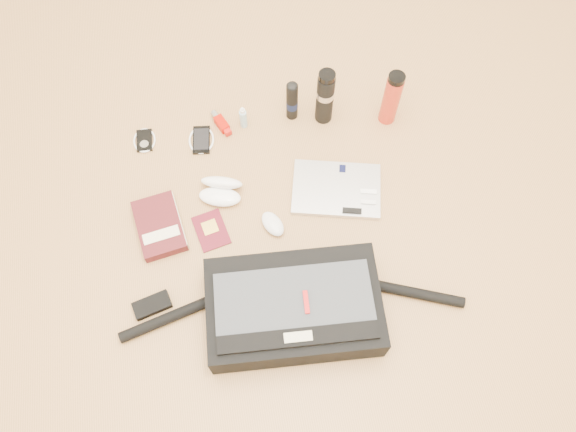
{
  "coord_description": "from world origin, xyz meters",
  "views": [
    {
      "loc": [
        -0.11,
        -0.71,
        1.69
      ],
      "look_at": [
        0.03,
        0.07,
        0.06
      ],
      "focal_mm": 35.0,
      "sensor_mm": 36.0,
      "label": 1
    }
  ],
  "objects_px": {
    "messenger_bag": "(293,308)",
    "thermos_red": "(391,98)",
    "book": "(160,226)",
    "thermos_black": "(325,97)",
    "laptop": "(337,189)"
  },
  "relations": [
    {
      "from": "messenger_bag",
      "to": "laptop",
      "type": "distance_m",
      "value": 0.46
    },
    {
      "from": "book",
      "to": "thermos_red",
      "type": "height_order",
      "value": "thermos_red"
    },
    {
      "from": "messenger_bag",
      "to": "thermos_red",
      "type": "height_order",
      "value": "thermos_red"
    },
    {
      "from": "book",
      "to": "thermos_black",
      "type": "bearing_deg",
      "value": 20.15
    },
    {
      "from": "laptop",
      "to": "book",
      "type": "distance_m",
      "value": 0.6
    },
    {
      "from": "messenger_bag",
      "to": "laptop",
      "type": "height_order",
      "value": "messenger_bag"
    },
    {
      "from": "messenger_bag",
      "to": "book",
      "type": "height_order",
      "value": "messenger_bag"
    },
    {
      "from": "laptop",
      "to": "book",
      "type": "relative_size",
      "value": 1.45
    },
    {
      "from": "thermos_black",
      "to": "thermos_red",
      "type": "xyz_separation_m",
      "value": [
        0.23,
        -0.05,
        -0.0
      ]
    },
    {
      "from": "messenger_bag",
      "to": "thermos_black",
      "type": "height_order",
      "value": "thermos_black"
    },
    {
      "from": "messenger_bag",
      "to": "thermos_red",
      "type": "bearing_deg",
      "value": 58.87
    },
    {
      "from": "book",
      "to": "thermos_black",
      "type": "distance_m",
      "value": 0.71
    },
    {
      "from": "messenger_bag",
      "to": "thermos_black",
      "type": "bearing_deg",
      "value": 75.22
    },
    {
      "from": "book",
      "to": "laptop",
      "type": "bearing_deg",
      "value": -5.48
    },
    {
      "from": "laptop",
      "to": "thermos_black",
      "type": "height_order",
      "value": "thermos_black"
    }
  ]
}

